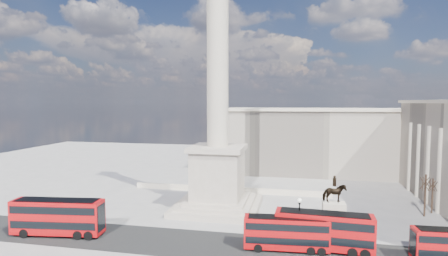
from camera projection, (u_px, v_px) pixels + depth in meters
name	position (u px, v px, depth m)	size (l,w,h in m)	color
ground	(211.00, 218.00, 54.82)	(180.00, 180.00, 0.00)	#9F9B96
asphalt_road	(231.00, 246.00, 44.05)	(120.00, 9.00, 0.01)	#242424
nelsons_column	(218.00, 133.00, 58.74)	(14.00, 14.00, 49.85)	#BAAC9B
balustrade_wall	(230.00, 190.00, 70.41)	(40.00, 0.60, 1.10)	beige
building_northeast	(324.00, 141.00, 89.31)	(51.00, 17.00, 16.60)	beige
red_bus_a	(58.00, 217.00, 47.54)	(12.53, 4.21, 4.98)	#B1090C
red_bus_b	(287.00, 233.00, 42.78)	(10.40, 3.10, 4.16)	#B1090C
red_bus_c	(324.00, 231.00, 42.73)	(11.79, 3.38, 4.73)	#B1090C
victorian_lamp	(299.00, 219.00, 43.56)	(0.54, 0.54, 6.26)	black
equestrian_statue	(334.00, 213.00, 48.72)	(3.85, 2.88, 8.05)	beige
bare_tree_mid	(433.00, 184.00, 56.89)	(1.60, 1.60, 6.07)	#332319
bare_tree_far	(426.00, 182.00, 55.26)	(1.74, 1.74, 7.11)	#332319
pedestrian_walking	(325.00, 225.00, 49.40)	(0.60, 0.39, 1.65)	black
pedestrian_standing	(365.00, 239.00, 44.43)	(0.79, 0.62, 1.63)	black
pedestrian_crossing	(297.00, 231.00, 47.06)	(0.95, 0.40, 1.62)	black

